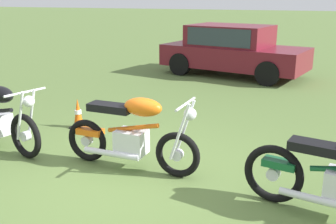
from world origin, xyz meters
TOP-DOWN VIEW (x-y plane):
  - ground_plane at (0.00, 0.00)m, footprint 120.00×120.00m
  - motorcycle_orange at (-0.05, 0.33)m, footprint 1.96×0.64m
  - car_burgundy at (-0.20, 7.26)m, footprint 4.30×2.56m
  - traffic_cone at (-1.69, 1.56)m, footprint 0.25×0.25m

SIDE VIEW (x-z plane):
  - ground_plane at x=0.00m, z-range 0.00..0.00m
  - traffic_cone at x=-1.69m, z-range -0.02..0.50m
  - motorcycle_orange at x=-0.05m, z-range -0.01..1.00m
  - car_burgundy at x=-0.20m, z-range 0.08..1.51m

